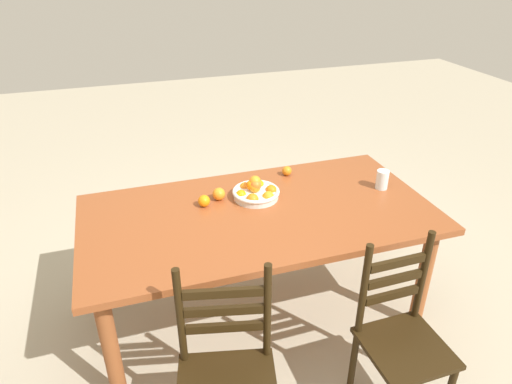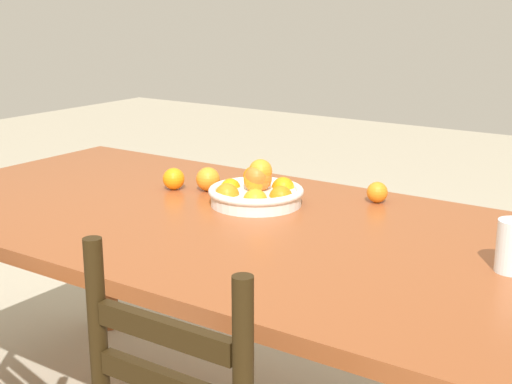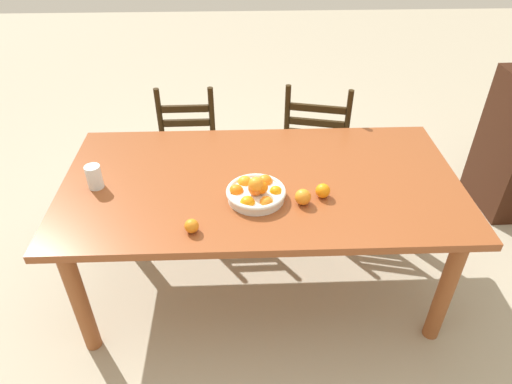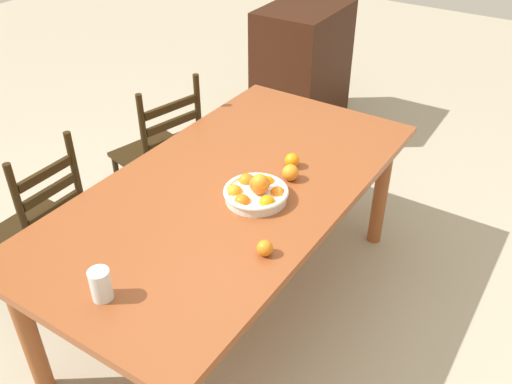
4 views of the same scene
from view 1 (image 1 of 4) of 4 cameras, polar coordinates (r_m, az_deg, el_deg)
The scene contains 9 objects.
ground_plane at distance 3.17m, azimuth 0.34°, elevation -14.43°, with size 12.00×12.00×0.00m, color #ADA38B.
dining_table at distance 2.75m, azimuth 0.38°, elevation -4.06°, with size 2.06×1.07×0.77m.
chair_near_window at distance 2.21m, azimuth -3.67°, elevation -22.23°, with size 0.53×0.53×0.97m.
chair_by_cabinet at distance 2.48m, azimuth 17.55°, elevation -16.89°, with size 0.40×0.40×0.96m.
fruit_bowl at distance 2.82m, azimuth -0.00°, elevation 0.08°, with size 0.29×0.29×0.14m.
orange_loose_0 at distance 2.81m, azimuth -4.64°, elevation -0.24°, with size 0.08×0.08×0.08m, color orange.
orange_loose_1 at distance 3.11m, azimuth 3.87°, elevation 2.64°, with size 0.07×0.07×0.07m, color orange.
orange_loose_2 at distance 2.75m, azimuth -6.49°, elevation -1.11°, with size 0.07×0.07×0.07m, color orange.
drinking_glass at distance 3.03m, azimuth 15.44°, elevation 1.51°, with size 0.08×0.08×0.12m, color silver.
Camera 1 is at (0.73, 2.19, 2.16)m, focal length 32.13 mm.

